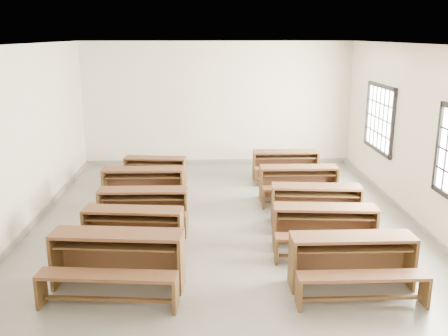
{
  "coord_description": "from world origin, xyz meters",
  "views": [
    {
      "loc": [
        -0.36,
        -8.77,
        3.36
      ],
      "look_at": [
        0.0,
        0.0,
        1.0
      ],
      "focal_mm": 40.0,
      "sensor_mm": 36.0,
      "label": 1
    }
  ],
  "objects_px": {
    "desk_set_6": "(325,226)",
    "desk_set_9": "(286,163)",
    "desk_set_2": "(143,206)",
    "desk_set_5": "(353,259)",
    "desk_set_7": "(316,202)",
    "desk_set_1": "(133,227)",
    "desk_set_3": "(143,183)",
    "desk_set_8": "(299,181)",
    "desk_set_4": "(155,169)",
    "desk_set_0": "(117,257)"
  },
  "relations": [
    {
      "from": "desk_set_1",
      "to": "desk_set_5",
      "type": "distance_m",
      "value": 3.4
    },
    {
      "from": "desk_set_2",
      "to": "desk_set_9",
      "type": "relative_size",
      "value": 1.03
    },
    {
      "from": "desk_set_1",
      "to": "desk_set_9",
      "type": "distance_m",
      "value": 5.02
    },
    {
      "from": "desk_set_1",
      "to": "desk_set_6",
      "type": "relative_size",
      "value": 0.97
    },
    {
      "from": "desk_set_4",
      "to": "desk_set_7",
      "type": "xyz_separation_m",
      "value": [
        3.16,
        -2.65,
        0.05
      ]
    },
    {
      "from": "desk_set_6",
      "to": "desk_set_9",
      "type": "distance_m",
      "value": 4.06
    },
    {
      "from": "desk_set_2",
      "to": "desk_set_6",
      "type": "xyz_separation_m",
      "value": [
        3.0,
        -1.11,
        0.01
      ]
    },
    {
      "from": "desk_set_3",
      "to": "desk_set_5",
      "type": "xyz_separation_m",
      "value": [
        3.24,
        -3.67,
        0.01
      ]
    },
    {
      "from": "desk_set_2",
      "to": "desk_set_8",
      "type": "relative_size",
      "value": 0.98
    },
    {
      "from": "desk_set_5",
      "to": "desk_set_8",
      "type": "distance_m",
      "value": 3.75
    },
    {
      "from": "desk_set_2",
      "to": "desk_set_5",
      "type": "relative_size",
      "value": 0.95
    },
    {
      "from": "desk_set_0",
      "to": "desk_set_3",
      "type": "xyz_separation_m",
      "value": [
        -0.06,
        3.55,
        -0.04
      ]
    },
    {
      "from": "desk_set_8",
      "to": "desk_set_0",
      "type": "bearing_deg",
      "value": -129.79
    },
    {
      "from": "desk_set_3",
      "to": "desk_set_9",
      "type": "bearing_deg",
      "value": 27.8
    },
    {
      "from": "desk_set_4",
      "to": "desk_set_7",
      "type": "height_order",
      "value": "desk_set_7"
    },
    {
      "from": "desk_set_0",
      "to": "desk_set_3",
      "type": "bearing_deg",
      "value": 96.84
    },
    {
      "from": "desk_set_3",
      "to": "desk_set_7",
      "type": "relative_size",
      "value": 0.98
    },
    {
      "from": "desk_set_0",
      "to": "desk_set_8",
      "type": "relative_size",
      "value": 1.15
    },
    {
      "from": "desk_set_6",
      "to": "desk_set_8",
      "type": "height_order",
      "value": "desk_set_6"
    },
    {
      "from": "desk_set_3",
      "to": "desk_set_4",
      "type": "xyz_separation_m",
      "value": [
        0.11,
        1.36,
        -0.06
      ]
    },
    {
      "from": "desk_set_1",
      "to": "desk_set_8",
      "type": "bearing_deg",
      "value": 44.37
    },
    {
      "from": "desk_set_4",
      "to": "desk_set_7",
      "type": "distance_m",
      "value": 4.12
    },
    {
      "from": "desk_set_4",
      "to": "desk_set_8",
      "type": "relative_size",
      "value": 0.91
    },
    {
      "from": "desk_set_7",
      "to": "desk_set_9",
      "type": "xyz_separation_m",
      "value": [
        -0.09,
        2.91,
        -0.02
      ]
    },
    {
      "from": "desk_set_3",
      "to": "desk_set_5",
      "type": "relative_size",
      "value": 0.99
    },
    {
      "from": "desk_set_5",
      "to": "desk_set_7",
      "type": "distance_m",
      "value": 2.38
    },
    {
      "from": "desk_set_7",
      "to": "desk_set_1",
      "type": "bearing_deg",
      "value": -155.96
    },
    {
      "from": "desk_set_1",
      "to": "desk_set_2",
      "type": "relative_size",
      "value": 1.04
    },
    {
      "from": "desk_set_9",
      "to": "desk_set_7",
      "type": "bearing_deg",
      "value": -88.14
    },
    {
      "from": "desk_set_2",
      "to": "desk_set_4",
      "type": "xyz_separation_m",
      "value": [
        -0.04,
        2.68,
        -0.05
      ]
    },
    {
      "from": "desk_set_5",
      "to": "desk_set_8",
      "type": "height_order",
      "value": "desk_set_5"
    },
    {
      "from": "desk_set_3",
      "to": "desk_set_2",
      "type": "bearing_deg",
      "value": -82.6
    },
    {
      "from": "desk_set_1",
      "to": "desk_set_7",
      "type": "xyz_separation_m",
      "value": [
        3.16,
        1.06,
        0.01
      ]
    },
    {
      "from": "desk_set_3",
      "to": "desk_set_4",
      "type": "bearing_deg",
      "value": 86.05
    },
    {
      "from": "desk_set_2",
      "to": "desk_set_6",
      "type": "relative_size",
      "value": 0.94
    },
    {
      "from": "desk_set_1",
      "to": "desk_set_3",
      "type": "relative_size",
      "value": 1.0
    },
    {
      "from": "desk_set_0",
      "to": "desk_set_7",
      "type": "height_order",
      "value": "desk_set_0"
    },
    {
      "from": "desk_set_5",
      "to": "desk_set_8",
      "type": "bearing_deg",
      "value": 90.48
    },
    {
      "from": "desk_set_5",
      "to": "desk_set_6",
      "type": "bearing_deg",
      "value": 93.84
    },
    {
      "from": "desk_set_3",
      "to": "desk_set_8",
      "type": "bearing_deg",
      "value": 2.23
    },
    {
      "from": "desk_set_0",
      "to": "desk_set_6",
      "type": "height_order",
      "value": "desk_set_0"
    },
    {
      "from": "desk_set_2",
      "to": "desk_set_3",
      "type": "xyz_separation_m",
      "value": [
        -0.15,
        1.32,
        0.01
      ]
    },
    {
      "from": "desk_set_3",
      "to": "desk_set_6",
      "type": "xyz_separation_m",
      "value": [
        3.15,
        -2.44,
        -0.0
      ]
    },
    {
      "from": "desk_set_6",
      "to": "desk_set_7",
      "type": "xyz_separation_m",
      "value": [
        0.12,
        1.14,
        -0.01
      ]
    },
    {
      "from": "desk_set_3",
      "to": "desk_set_5",
      "type": "distance_m",
      "value": 4.9
    },
    {
      "from": "desk_set_0",
      "to": "desk_set_4",
      "type": "distance_m",
      "value": 4.91
    },
    {
      "from": "desk_set_2",
      "to": "desk_set_6",
      "type": "height_order",
      "value": "desk_set_6"
    },
    {
      "from": "desk_set_6",
      "to": "desk_set_7",
      "type": "relative_size",
      "value": 1.01
    },
    {
      "from": "desk_set_9",
      "to": "desk_set_2",
      "type": "bearing_deg",
      "value": -135.65
    },
    {
      "from": "desk_set_6",
      "to": "desk_set_7",
      "type": "height_order",
      "value": "desk_set_6"
    }
  ]
}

